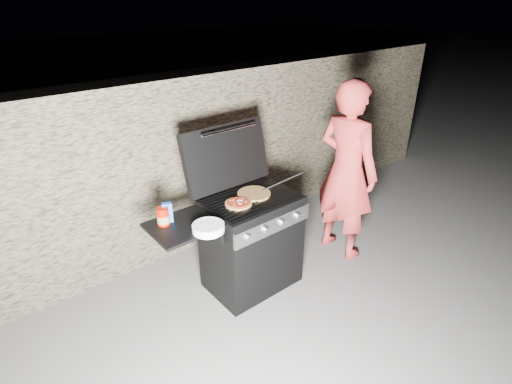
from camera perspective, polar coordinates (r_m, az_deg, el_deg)
ground at (r=3.92m, az=-0.58°, el=-12.72°), size 50.00×50.00×0.00m
stone_wall at (r=4.21m, az=-9.63°, el=4.19°), size 8.00×0.35×1.80m
gas_grill at (r=3.52m, az=-3.83°, el=-8.61°), size 1.34×0.79×0.91m
pizza_topped at (r=3.30m, az=-2.52°, el=-1.59°), size 0.27×0.27×0.03m
pizza_plain at (r=3.46m, az=-0.29°, el=-0.22°), size 0.31×0.31×0.02m
sauce_jar at (r=3.09m, az=-13.13°, el=-3.38°), size 0.11×0.11×0.14m
blue_carton at (r=3.12m, az=-12.53°, el=-2.87°), size 0.09×0.07×0.16m
plate_stack at (r=2.98m, az=-6.83°, el=-5.08°), size 0.31×0.31×0.06m
person at (r=4.02m, az=12.80°, el=2.89°), size 0.46×0.68×1.81m
tongs at (r=3.59m, az=3.62°, el=1.46°), size 0.47×0.09×0.10m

